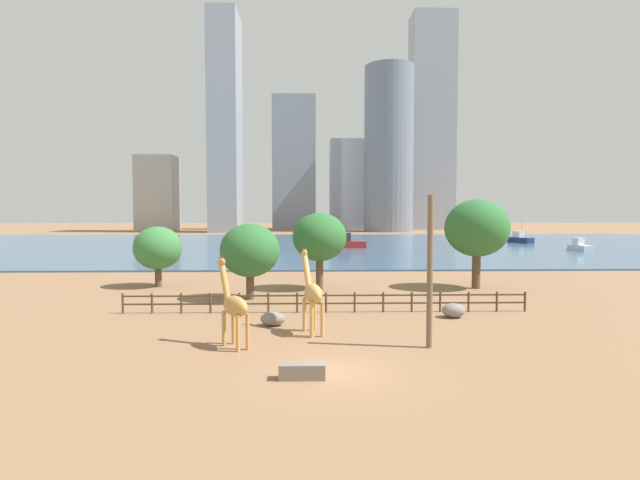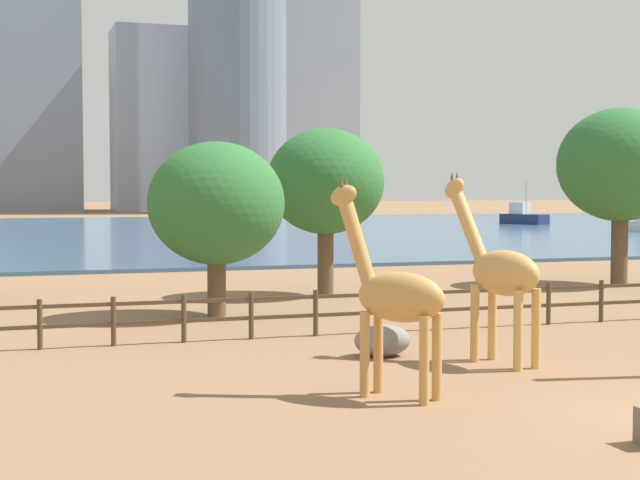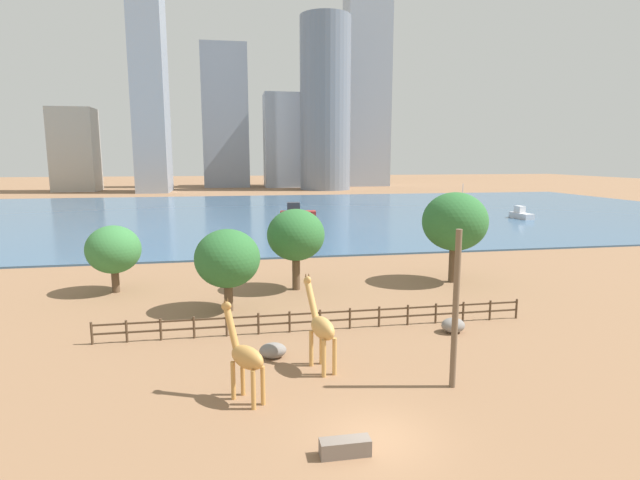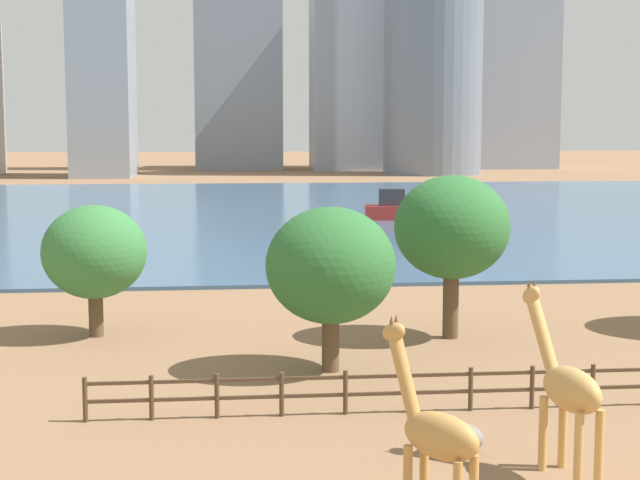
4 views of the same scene
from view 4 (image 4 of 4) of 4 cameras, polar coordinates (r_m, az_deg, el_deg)
ground_plane at (r=96.28m, az=-0.30°, el=1.79°), size 400.00×400.00×0.00m
harbor_water at (r=93.30m, az=-0.12°, el=1.69°), size 180.00×86.00×0.20m
giraffe_tall at (r=20.81m, az=6.74°, el=-11.13°), size 2.04×2.40×4.37m
giraffe_companion at (r=24.27m, az=14.19°, el=-8.32°), size 1.41×3.24×4.54m
boulder_near_fence at (r=25.80m, az=7.93°, el=-11.37°), size 1.42×1.06×0.79m
enclosure_fence at (r=29.94m, az=12.24°, el=-8.19°), size 26.14×0.14×1.30m
tree_left_large at (r=39.55m, az=-13.00°, el=-0.71°), size 4.11×4.11×5.24m
tree_center_broad at (r=38.50m, az=7.68°, el=0.69°), size 4.51×4.51×6.43m
tree_left_small at (r=33.06m, az=0.62°, el=-1.52°), size 4.41×4.41×5.64m
boat_ferry at (r=84.51m, az=4.58°, el=1.81°), size 6.23×2.82×2.65m
skyline_tower_glass at (r=166.33m, az=6.64°, el=13.22°), size 16.28×16.28×54.26m
skyline_block_left at (r=179.90m, az=1.59°, el=9.29°), size 12.88×11.73×32.46m
skyline_tower_short at (r=182.50m, az=-4.81°, el=11.83°), size 15.72×10.51×48.94m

